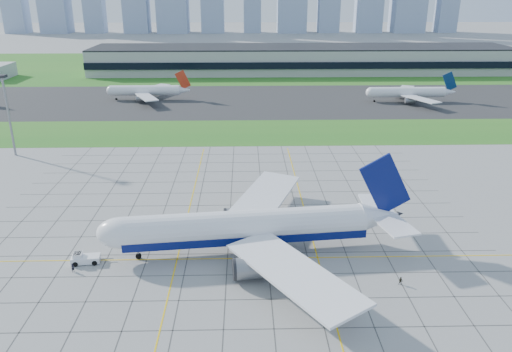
# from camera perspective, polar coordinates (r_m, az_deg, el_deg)

# --- Properties ---
(ground) EXTENTS (1400.00, 1400.00, 0.00)m
(ground) POSITION_cam_1_polar(r_m,az_deg,el_deg) (102.44, -3.25, -8.85)
(ground) COLOR #9A9A95
(ground) RESTS_ON ground
(grass_median) EXTENTS (700.00, 35.00, 0.04)m
(grass_median) POSITION_cam_1_polar(r_m,az_deg,el_deg) (186.03, -2.45, 5.01)
(grass_median) COLOR #226C1F
(grass_median) RESTS_ON ground
(asphalt_taxiway) EXTENTS (700.00, 75.00, 0.04)m
(asphalt_taxiway) POSITION_cam_1_polar(r_m,az_deg,el_deg) (239.41, -2.24, 8.60)
(asphalt_taxiway) COLOR #383838
(asphalt_taxiway) RESTS_ON ground
(grass_far) EXTENTS (700.00, 145.00, 0.04)m
(grass_far) POSITION_cam_1_polar(r_m,az_deg,el_deg) (347.69, -2.01, 12.44)
(grass_far) COLOR #226C1F
(grass_far) RESTS_ON ground
(apron_markings) EXTENTS (120.00, 130.00, 0.03)m
(apron_markings) POSITION_cam_1_polar(r_m,az_deg,el_deg) (112.19, -2.87, -6.03)
(apron_markings) COLOR #474744
(apron_markings) RESTS_ON ground
(terminal) EXTENTS (260.00, 43.00, 15.80)m
(terminal) POSITION_cam_1_polar(r_m,az_deg,el_deg) (323.75, 5.22, 13.16)
(terminal) COLOR #B7B7B2
(terminal) RESTS_ON ground
(light_mast) EXTENTS (2.50, 2.50, 25.60)m
(light_mast) POSITION_cam_1_polar(r_m,az_deg,el_deg) (174.09, -26.58, 7.22)
(light_mast) COLOR gray
(light_mast) RESTS_ON ground
(airliner) EXTENTS (63.32, 63.86, 19.95)m
(airliner) POSITION_cam_1_polar(r_m,az_deg,el_deg) (100.54, -0.91, -5.89)
(airliner) COLOR white
(airliner) RESTS_ON ground
(pushback_tug) EXTENTS (8.03, 3.27, 2.21)m
(pushback_tug) POSITION_cam_1_polar(r_m,az_deg,el_deg) (104.26, -19.03, -8.88)
(pushback_tug) COLOR white
(pushback_tug) RESTS_ON ground
(crew_near) EXTENTS (0.74, 0.75, 1.75)m
(crew_near) POSITION_cam_1_polar(r_m,az_deg,el_deg) (102.02, -20.20, -9.80)
(crew_near) COLOR black
(crew_near) RESTS_ON ground
(crew_far) EXTENTS (0.97, 0.91, 1.59)m
(crew_far) POSITION_cam_1_polar(r_m,az_deg,el_deg) (95.83, 16.20, -11.46)
(crew_far) COLOR black
(crew_far) RESTS_ON ground
(distant_jet_1) EXTENTS (37.71, 42.66, 14.08)m
(distant_jet_1) POSITION_cam_1_polar(r_m,az_deg,el_deg) (245.94, -12.36, 9.53)
(distant_jet_1) COLOR white
(distant_jet_1) RESTS_ON ground
(distant_jet_2) EXTENTS (40.18, 42.66, 14.08)m
(distant_jet_2) POSITION_cam_1_polar(r_m,az_deg,el_deg) (246.81, 17.06, 9.14)
(distant_jet_2) COLOR white
(distant_jet_2) RESTS_ON ground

